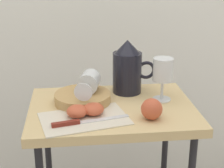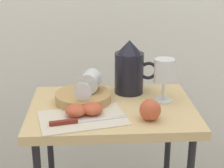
{
  "view_description": "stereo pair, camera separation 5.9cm",
  "coord_description": "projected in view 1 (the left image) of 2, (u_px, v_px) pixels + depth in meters",
  "views": [
    {
      "loc": [
        -0.12,
        -1.1,
        1.22
      ],
      "look_at": [
        0.0,
        0.0,
        0.81
      ],
      "focal_mm": 57.69,
      "sensor_mm": 36.0,
      "label": 1
    },
    {
      "loc": [
        -0.07,
        -1.11,
        1.22
      ],
      "look_at": [
        0.0,
        0.0,
        0.81
      ],
      "focal_mm": 57.69,
      "sensor_mm": 36.0,
      "label": 2
    }
  ],
  "objects": [
    {
      "name": "apple_whole",
      "position": [
        152.0,
        109.0,
        1.11
      ],
      "size": [
        0.07,
        0.07,
        0.07
      ],
      "primitive_type": "sphere",
      "color": "#C15133",
      "rests_on": "table"
    },
    {
      "name": "pitcher",
      "position": [
        127.0,
        71.0,
        1.31
      ],
      "size": [
        0.16,
        0.11,
        0.2
      ],
      "color": "black",
      "rests_on": "table"
    },
    {
      "name": "linen_napkin",
      "position": [
        84.0,
        119.0,
        1.12
      ],
      "size": [
        0.3,
        0.23,
        0.0
      ],
      "primitive_type": "cube",
      "rotation": [
        0.0,
        0.0,
        0.22
      ],
      "color": "beige",
      "rests_on": "table"
    },
    {
      "name": "basket_tray",
      "position": [
        83.0,
        98.0,
        1.23
      ],
      "size": [
        0.19,
        0.19,
        0.03
      ],
      "primitive_type": "cylinder",
      "color": "tan",
      "rests_on": "table"
    },
    {
      "name": "knife",
      "position": [
        79.0,
        122.0,
        1.08
      ],
      "size": [
        0.24,
        0.07,
        0.01
      ],
      "color": "silver",
      "rests_on": "linen_napkin"
    },
    {
      "name": "table",
      "position": [
        112.0,
        129.0,
        1.24
      ],
      "size": [
        0.55,
        0.4,
        0.73
      ],
      "color": "tan",
      "rests_on": "ground_plane"
    },
    {
      "name": "wine_glass_tipped_near",
      "position": [
        89.0,
        82.0,
        1.23
      ],
      "size": [
        0.1,
        0.15,
        0.07
      ],
      "color": "silver",
      "rests_on": "basket_tray"
    },
    {
      "name": "apple_half_left",
      "position": [
        77.0,
        111.0,
        1.12
      ],
      "size": [
        0.07,
        0.07,
        0.04
      ],
      "primitive_type": "ellipsoid",
      "color": "#C15133",
      "rests_on": "linen_napkin"
    },
    {
      "name": "wine_glass_upright",
      "position": [
        163.0,
        72.0,
        1.23
      ],
      "size": [
        0.07,
        0.07,
        0.15
      ],
      "color": "silver",
      "rests_on": "table"
    },
    {
      "name": "apple_half_right",
      "position": [
        93.0,
        109.0,
        1.14
      ],
      "size": [
        0.07,
        0.07,
        0.04
      ],
      "primitive_type": "ellipsoid",
      "color": "#C15133",
      "rests_on": "linen_napkin"
    },
    {
      "name": "curtain_drape",
      "position": [
        98.0,
        0.0,
        1.66
      ],
      "size": [
        2.4,
        0.03,
        2.03
      ],
      "primitive_type": "cube",
      "color": "white",
      "rests_on": "ground_plane"
    }
  ]
}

